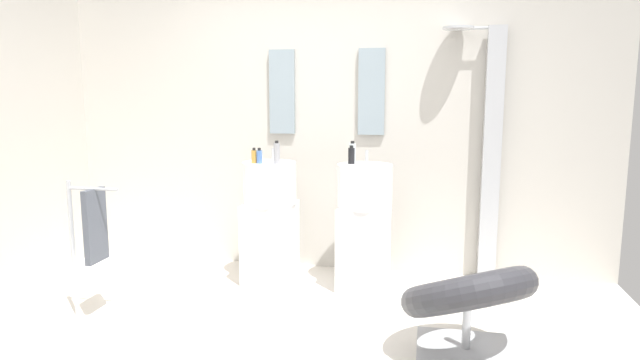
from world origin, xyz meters
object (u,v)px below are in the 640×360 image
at_px(pedestal_sink_right, 364,225).
at_px(soap_bottle_clear, 352,153).
at_px(soap_bottle_blue, 259,156).
at_px(shower_column, 490,150).
at_px(pedestal_sink_left, 270,220).
at_px(towel_rack, 92,228).
at_px(soap_bottle_amber, 254,156).
at_px(soap_bottle_black, 351,155).
at_px(lounge_chair, 468,300).
at_px(soap_bottle_grey, 277,153).

bearing_deg(pedestal_sink_right, soap_bottle_clear, 155.23).
height_order(soap_bottle_blue, soap_bottle_clear, soap_bottle_clear).
bearing_deg(shower_column, pedestal_sink_left, -167.98).
height_order(towel_rack, soap_bottle_amber, soap_bottle_amber).
relative_size(soap_bottle_black, soap_bottle_blue, 1.17).
height_order(shower_column, lounge_chair, shower_column).
height_order(soap_bottle_amber, soap_bottle_clear, soap_bottle_clear).
distance_m(pedestal_sink_right, soap_bottle_blue, 0.98).
bearing_deg(soap_bottle_clear, lounge_chair, -53.60).
bearing_deg(lounge_chair, towel_rack, 177.37).
xyz_separation_m(soap_bottle_clear, soap_bottle_grey, (-0.58, -0.14, 0.00)).
distance_m(soap_bottle_amber, soap_bottle_grey, 0.19).
distance_m(towel_rack, soap_bottle_black, 1.94).
bearing_deg(towel_rack, soap_bottle_amber, 45.38).
height_order(towel_rack, soap_bottle_grey, soap_bottle_grey).
height_order(towel_rack, soap_bottle_clear, soap_bottle_clear).
xyz_separation_m(pedestal_sink_left, lounge_chair, (1.49, -1.07, -0.16)).
height_order(pedestal_sink_right, soap_bottle_clear, soap_bottle_clear).
distance_m(pedestal_sink_left, pedestal_sink_right, 0.77).
distance_m(pedestal_sink_left, lounge_chair, 1.84).
height_order(shower_column, towel_rack, shower_column).
bearing_deg(shower_column, pedestal_sink_right, -159.03).
bearing_deg(soap_bottle_amber, soap_bottle_grey, -1.46).
xyz_separation_m(towel_rack, soap_bottle_black, (1.62, 0.98, 0.42)).
bearing_deg(soap_bottle_blue, soap_bottle_grey, 3.21).
xyz_separation_m(pedestal_sink_right, shower_column, (0.96, 0.37, 0.57)).
relative_size(shower_column, towel_rack, 2.16).
distance_m(towel_rack, soap_bottle_grey, 1.44).
relative_size(pedestal_sink_right, lounge_chair, 0.99).
distance_m(lounge_chair, soap_bottle_clear, 1.57).
height_order(pedestal_sink_right, soap_bottle_blue, soap_bottle_blue).
bearing_deg(soap_bottle_black, lounge_chair, -52.86).
distance_m(shower_column, soap_bottle_grey, 1.71).
bearing_deg(pedestal_sink_left, soap_bottle_black, 2.11).
distance_m(pedestal_sink_left, towel_rack, 1.37).
bearing_deg(soap_bottle_grey, soap_bottle_black, 11.08).
distance_m(soap_bottle_blue, soap_bottle_grey, 0.14).
bearing_deg(towel_rack, pedestal_sink_left, 44.91).
relative_size(pedestal_sink_left, soap_bottle_black, 7.55).
height_order(pedestal_sink_left, soap_bottle_black, soap_bottle_black).
xyz_separation_m(pedestal_sink_left, soap_bottle_amber, (-0.10, -0.08, 0.53)).
distance_m(pedestal_sink_right, lounge_chair, 1.30).
bearing_deg(soap_bottle_blue, pedestal_sink_left, 62.03).
relative_size(shower_column, soap_bottle_grey, 11.34).
xyz_separation_m(shower_column, soap_bottle_clear, (-1.07, -0.32, -0.01)).
xyz_separation_m(pedestal_sink_left, pedestal_sink_right, (0.77, 0.00, 0.00)).
height_order(soap_bottle_black, soap_bottle_blue, soap_bottle_black).
relative_size(shower_column, soap_bottle_black, 14.27).
relative_size(pedestal_sink_left, soap_bottle_grey, 6.00).
bearing_deg(soap_bottle_blue, soap_bottle_clear, 11.38).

